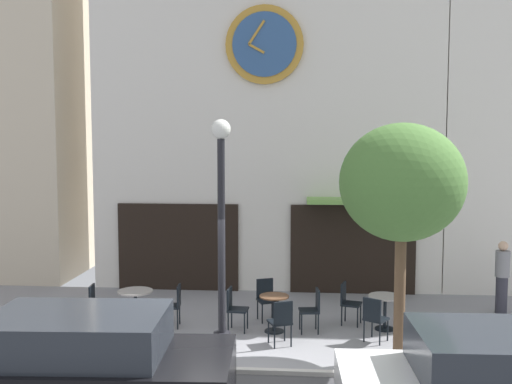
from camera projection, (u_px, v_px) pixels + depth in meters
ground_plane at (247, 379)px, 9.59m from camera, size 24.26×11.28×0.13m
clock_building at (268, 69)px, 15.93m from camera, size 9.17×3.86×11.60m
street_lamp at (221, 235)px, 10.63m from camera, size 0.36×0.36×4.34m
street_tree at (402, 184)px, 10.07m from camera, size 2.20×1.98×4.26m
cafe_table_center at (135, 300)px, 12.32m from camera, size 0.75×0.75×0.75m
cafe_table_near_door at (274, 308)px, 11.86m from camera, size 0.61×0.61×0.77m
cafe_table_center_right at (385, 306)px, 12.01m from camera, size 0.70×0.70×0.72m
cafe_chair_outer at (234, 306)px, 11.93m from camera, size 0.43×0.43×0.90m
cafe_chair_facing_street at (348, 300)px, 12.37m from camera, size 0.50×0.50×0.90m
cafe_chair_near_lamp at (281, 319)px, 11.02m from camera, size 0.53×0.53×0.90m
cafe_chair_curbside at (174, 302)px, 12.18m from camera, size 0.43×0.43×0.90m
cafe_chair_right_end at (97, 302)px, 12.20m from camera, size 0.44×0.44×0.90m
cafe_chair_facing_wall at (313, 307)px, 11.85m from camera, size 0.44×0.44×0.90m
cafe_chair_left_end at (374, 316)px, 11.23m from camera, size 0.56×0.56×0.90m
cafe_chair_corner at (266, 296)px, 12.68m from camera, size 0.52×0.52×0.90m
pedestrian_grey at (502, 276)px, 13.15m from camera, size 0.41×0.41×1.67m
parked_car_black at (79, 368)px, 8.04m from camera, size 4.38×2.19×1.55m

